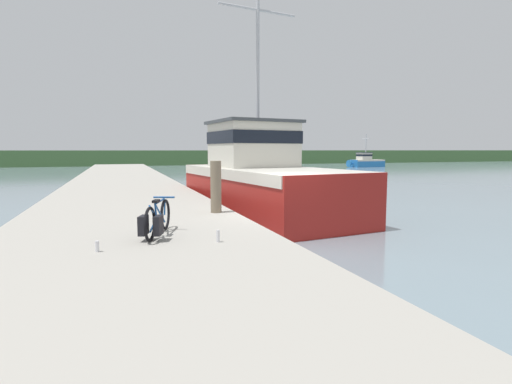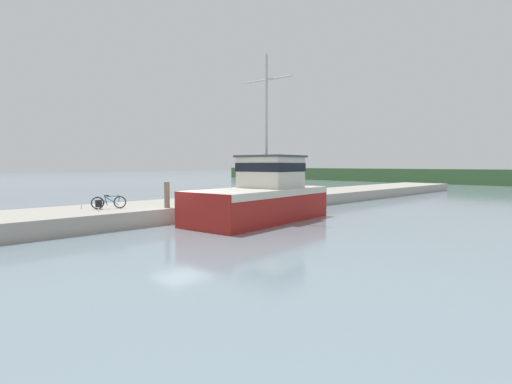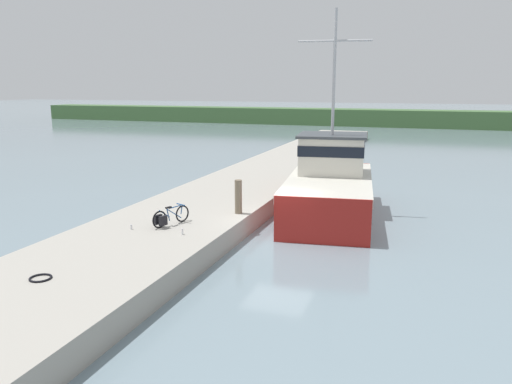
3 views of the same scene
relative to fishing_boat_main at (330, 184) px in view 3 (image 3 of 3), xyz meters
name	(u,v)px [view 3 (image 3 of 3)]	position (x,y,z in m)	size (l,w,h in m)	color
ground_plane	(279,240)	(-1.06, -4.94, -1.40)	(320.00, 320.00, 0.00)	gray
dock_pier	(186,221)	(-5.11, -4.94, -0.98)	(5.46, 80.00, 0.85)	#A39E93
fishing_boat_main	(330,184)	(0.00, 0.00, 0.00)	(4.85, 10.90, 9.33)	maroon
bicycle_touring	(168,217)	(-4.71, -7.15, -0.23)	(0.81, 1.66, 0.72)	black
mooring_post	(238,197)	(-2.90, -4.55, 0.14)	(0.29, 0.29, 1.39)	#756651
hose_coil	(41,278)	(-5.40, -12.90, -0.53)	(0.60, 0.60, 0.06)	black
water_bottle_by_bike	(131,227)	(-5.74, -8.00, -0.46)	(0.06, 0.06, 0.18)	silver
water_bottle_on_curb	(182,231)	(-3.68, -7.97, -0.44)	(0.06, 0.06, 0.22)	silver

